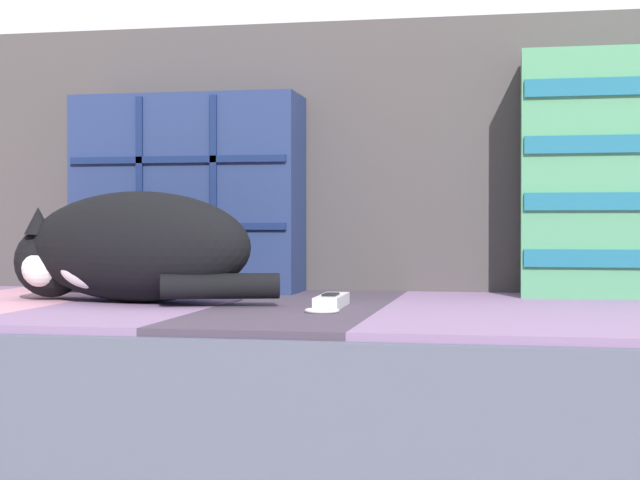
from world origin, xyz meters
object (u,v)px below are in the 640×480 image
object	(u,v)px
sleeping_cat	(125,250)
couch	(388,425)
throw_pillow_quilted	(188,194)
game_remote_near	(331,302)

from	to	relation	value
sleeping_cat	couch	bearing A→B (deg)	4.39
throw_pillow_quilted	sleeping_cat	bearing A→B (deg)	-94.64
throw_pillow_quilted	game_remote_near	xyz separation A→B (m)	(0.32, -0.30, -0.17)
couch	sleeping_cat	distance (m)	0.50
couch	game_remote_near	distance (m)	0.22
throw_pillow_quilted	game_remote_near	size ratio (longest dim) A/B	2.25
sleeping_cat	game_remote_near	world-z (taller)	sleeping_cat
throw_pillow_quilted	game_remote_near	world-z (taller)	throw_pillow_quilted
sleeping_cat	game_remote_near	distance (m)	0.35
couch	game_remote_near	world-z (taller)	game_remote_near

